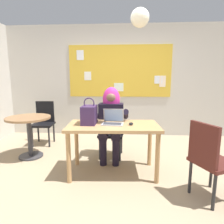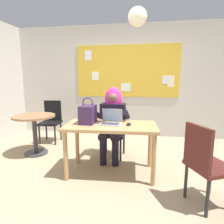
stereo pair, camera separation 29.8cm
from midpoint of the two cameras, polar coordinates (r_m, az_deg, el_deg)
ground_plane at (r=2.96m, az=-1.91°, el=-17.71°), size 24.00×24.00×0.00m
wall_back_bulletin at (r=4.64m, az=0.48°, el=9.29°), size 5.51×2.21×2.62m
desk_main at (r=2.73m, az=-2.82°, el=-5.89°), size 1.32×0.73×0.73m
chair_at_desk at (r=3.44m, az=-2.57°, el=-4.99°), size 0.45×0.45×0.88m
person_costumed at (r=3.27m, az=-2.94°, el=-1.64°), size 0.59×0.60×1.23m
laptop at (r=2.74m, az=-2.85°, el=-2.60°), size 0.32×0.27×0.21m
computer_mouse at (r=2.69m, az=2.53°, el=-3.52°), size 0.07×0.11×0.03m
handbag at (r=2.77m, az=-9.87°, el=-0.79°), size 0.20×0.30×0.38m
side_table_round at (r=3.69m, az=-25.65°, el=-4.24°), size 0.74×0.74×0.72m
chair_spare_by_window at (r=4.37m, az=-21.49°, el=-2.33°), size 0.45×0.45×0.90m
chair_extra_corner at (r=2.37m, az=23.86°, el=-12.32°), size 0.56×0.56×0.91m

